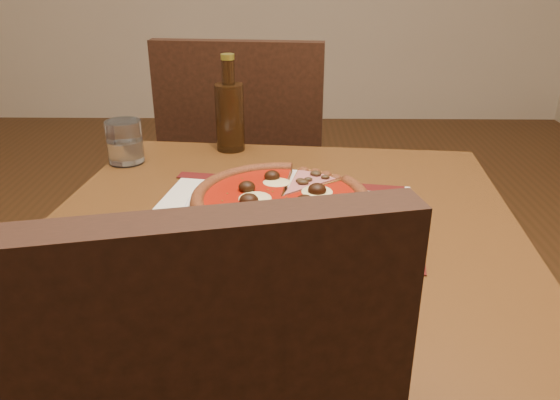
# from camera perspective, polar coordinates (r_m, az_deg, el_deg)

# --- Properties ---
(table) EXTENTS (0.87, 0.87, 0.75)m
(table) POSITION_cam_1_polar(r_m,az_deg,el_deg) (0.97, -0.02, -7.57)
(table) COLOR #5A3415
(table) RESTS_ON ground
(chair_far) EXTENTS (0.49, 0.49, 0.96)m
(chair_far) POSITION_cam_1_polar(r_m,az_deg,el_deg) (1.67, -3.47, 2.68)
(chair_far) COLOR black
(chair_far) RESTS_ON ground
(placemat) EXTENTS (0.50, 0.39, 0.00)m
(placemat) POSITION_cam_1_polar(r_m,az_deg,el_deg) (0.94, 0.06, -1.49)
(placemat) COLOR beige
(placemat) RESTS_ON table
(plate) EXTENTS (0.33, 0.33, 0.02)m
(plate) POSITION_cam_1_polar(r_m,az_deg,el_deg) (0.94, 0.06, -0.94)
(plate) COLOR white
(plate) RESTS_ON placemat
(pizza) EXTENTS (0.31, 0.31, 0.04)m
(pizza) POSITION_cam_1_polar(r_m,az_deg,el_deg) (0.93, 0.05, 0.16)
(pizza) COLOR brown
(pizza) RESTS_ON plate
(ham_slice) EXTENTS (0.11, 0.14, 0.02)m
(ham_slice) POSITION_cam_1_polar(r_m,az_deg,el_deg) (1.01, 3.57, 1.79)
(ham_slice) COLOR brown
(ham_slice) RESTS_ON plate
(water_glass) EXTENTS (0.10, 0.10, 0.09)m
(water_glass) POSITION_cam_1_polar(r_m,az_deg,el_deg) (1.22, -15.91, 5.85)
(water_glass) COLOR white
(water_glass) RESTS_ON table
(bottle) EXTENTS (0.06, 0.06, 0.22)m
(bottle) POSITION_cam_1_polar(r_m,az_deg,el_deg) (1.25, -5.28, 8.98)
(bottle) COLOR #38200E
(bottle) RESTS_ON table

